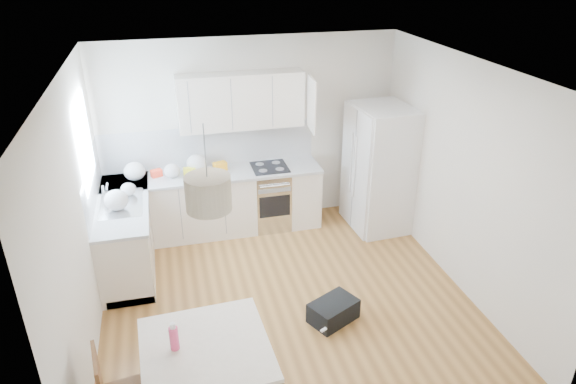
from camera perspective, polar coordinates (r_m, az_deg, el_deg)
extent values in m
plane|color=brown|center=(6.19, -0.13, -11.77)|extent=(4.20, 4.20, 0.00)
plane|color=white|center=(5.02, -0.17, 13.41)|extent=(4.20, 4.20, 0.00)
plane|color=white|center=(7.37, -4.13, 6.55)|extent=(4.20, 0.00, 4.20)
plane|color=white|center=(5.42, -22.25, -2.91)|extent=(0.00, 4.20, 4.20)
plane|color=white|center=(6.27, 18.81, 1.60)|extent=(0.00, 4.20, 4.20)
cube|color=#BFE0F9|center=(6.31, -21.66, 5.22)|extent=(0.02, 1.00, 1.00)
cube|color=white|center=(7.38, -8.07, -1.31)|extent=(3.00, 0.60, 0.88)
cube|color=white|center=(6.86, -17.48, -4.61)|extent=(0.60, 1.80, 0.88)
cube|color=#B8BABD|center=(7.19, -8.30, 1.95)|extent=(3.02, 0.64, 0.04)
cube|color=#B8BABD|center=(6.65, -18.00, -1.19)|extent=(0.64, 1.82, 0.04)
cube|color=silver|center=(7.34, -8.72, 5.07)|extent=(3.00, 0.01, 0.58)
cube|color=silver|center=(6.55, -20.91, 0.95)|extent=(0.01, 1.80, 0.58)
cube|color=white|center=(7.04, -5.25, 10.06)|extent=(1.70, 0.32, 0.75)
cube|color=beige|center=(4.44, -9.15, -16.81)|extent=(1.09, 1.09, 0.04)
cylinder|color=white|center=(5.03, -14.77, -17.65)|extent=(0.05, 0.05, 0.78)
cylinder|color=white|center=(5.08, -4.53, -16.15)|extent=(0.05, 0.05, 0.78)
cylinder|color=#EE4273|center=(4.37, -12.57, -15.37)|extent=(0.10, 0.10, 0.26)
cube|color=black|center=(5.85, 5.05, -13.03)|extent=(0.61, 0.53, 0.24)
cylinder|color=#B9AA8E|center=(3.71, -8.86, -0.12)|extent=(0.38, 0.38, 0.26)
ellipsoid|color=white|center=(7.14, -16.70, 2.22)|extent=(0.28, 0.24, 0.25)
ellipsoid|color=white|center=(7.10, -12.76, 2.31)|extent=(0.22, 0.19, 0.20)
ellipsoid|color=white|center=(7.21, -10.10, 3.17)|extent=(0.28, 0.24, 0.26)
ellipsoid|color=white|center=(6.74, -17.32, 0.29)|extent=(0.19, 0.16, 0.17)
ellipsoid|color=white|center=(6.40, -18.55, -0.87)|extent=(0.28, 0.24, 0.26)
cube|color=orange|center=(7.22, -7.56, 2.83)|extent=(0.20, 0.16, 0.12)
cube|color=yellow|center=(7.13, -10.89, 2.21)|extent=(0.17, 0.11, 0.11)
cube|color=red|center=(7.20, -14.40, 2.04)|extent=(0.17, 0.14, 0.10)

